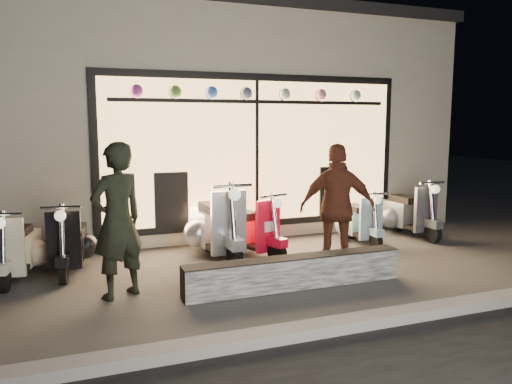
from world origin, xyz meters
The scene contains 12 objects.
ground centered at (0.00, 0.00, 0.00)m, with size 40.00×40.00×0.00m, color #383533.
kerb centered at (0.00, -2.00, 0.06)m, with size 40.00×0.25×0.12m, color slate.
shop_building centered at (0.00, 4.98, 2.10)m, with size 10.20×6.23×4.20m.
graffiti_barrier centered at (0.34, -0.65, 0.20)m, with size 2.85×0.28×0.40m, color black.
scooter_silver centered at (-0.17, 1.16, 0.46)m, with size 0.56×1.61×1.16m.
scooter_red centered at (0.30, 1.08, 0.39)m, with size 0.75×1.35×0.98m.
scooter_black centered at (-2.29, 1.21, 0.39)m, with size 0.53×1.35×0.96m.
scooter_cream centered at (-2.93, 1.09, 0.37)m, with size 0.56×1.31×0.93m.
scooter_blue centered at (2.41, 1.23, 0.36)m, with size 0.45×1.24×0.89m.
scooter_grey centered at (3.53, 1.39, 0.40)m, with size 0.46×1.40×1.01m.
man centered at (-1.74, -0.22, 0.92)m, with size 0.67×0.44×1.84m, color black.
woman centered at (1.20, -0.18, 0.89)m, with size 1.04×0.43×1.77m, color #5E2E1D.
Camera 1 is at (-2.23, -6.12, 2.06)m, focal length 35.00 mm.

